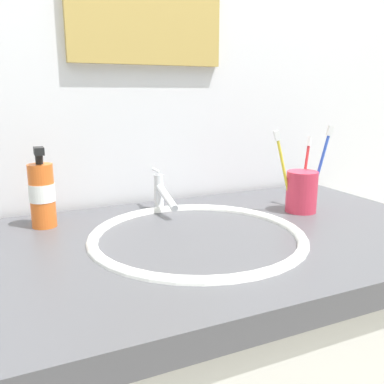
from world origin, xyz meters
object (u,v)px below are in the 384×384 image
object	(u,v)px
toothbrush_blue	(321,163)
soap_dispenser	(42,194)
toothbrush_cup	(302,192)
faucet	(162,193)
toothbrush_red	(306,167)
toothbrush_yellow	(283,166)

from	to	relation	value
toothbrush_blue	soap_dispenser	world-z (taller)	toothbrush_blue
toothbrush_cup	toothbrush_blue	world-z (taller)	toothbrush_blue
toothbrush_cup	faucet	bearing A→B (deg)	155.64
faucet	toothbrush_red	world-z (taller)	toothbrush_red
toothbrush_red	toothbrush_cup	bearing A→B (deg)	-137.29
faucet	toothbrush_yellow	distance (m)	0.31
toothbrush_yellow	toothbrush_red	size ratio (longest dim) A/B	1.12
toothbrush_red	soap_dispenser	world-z (taller)	toothbrush_red
faucet	toothbrush_yellow	xyz separation A→B (m)	(0.27, -0.13, 0.07)
toothbrush_blue	soap_dispenser	size ratio (longest dim) A/B	1.17
toothbrush_yellow	soap_dispenser	world-z (taller)	toothbrush_yellow
toothbrush_cup	toothbrush_yellow	world-z (taller)	toothbrush_yellow
toothbrush_cup	soap_dispenser	world-z (taller)	soap_dispenser
toothbrush_cup	toothbrush_blue	size ratio (longest dim) A/B	0.49
faucet	toothbrush_blue	size ratio (longest dim) A/B	0.72
faucet	toothbrush_red	size ratio (longest dim) A/B	0.84
faucet	toothbrush_blue	xyz separation A→B (m)	(0.36, -0.16, 0.07)
toothbrush_blue	soap_dispenser	bearing A→B (deg)	166.42
soap_dispenser	toothbrush_yellow	bearing A→B (deg)	-12.71
faucet	toothbrush_blue	world-z (taller)	toothbrush_blue
toothbrush_cup	toothbrush_red	size ratio (longest dim) A/B	0.58
toothbrush_yellow	toothbrush_blue	bearing A→B (deg)	-18.71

